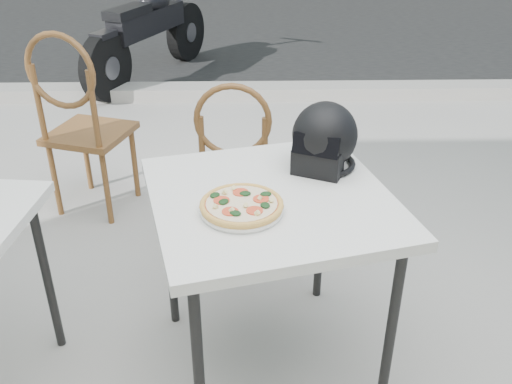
{
  "coord_description": "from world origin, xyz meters",
  "views": [
    {
      "loc": [
        -0.23,
        -2.05,
        1.82
      ],
      "look_at": [
        -0.19,
        -0.33,
        0.86
      ],
      "focal_mm": 40.0,
      "sensor_mm": 36.0,
      "label": 1
    }
  ],
  "objects_px": {
    "cafe_table_main": "(271,212)",
    "motorcycle": "(149,34)",
    "cafe_chair_side": "(79,116)",
    "cafe_chair_main": "(235,161)",
    "helmet": "(324,140)",
    "plate": "(242,210)",
    "pizza": "(242,204)"
  },
  "relations": [
    {
      "from": "plate",
      "to": "motorcycle",
      "type": "distance_m",
      "value": 4.12
    },
    {
      "from": "cafe_table_main",
      "to": "pizza",
      "type": "relative_size",
      "value": 3.17
    },
    {
      "from": "cafe_chair_main",
      "to": "cafe_chair_side",
      "type": "height_order",
      "value": "cafe_chair_side"
    },
    {
      "from": "plate",
      "to": "helmet",
      "type": "height_order",
      "value": "helmet"
    },
    {
      "from": "cafe_chair_main",
      "to": "pizza",
      "type": "bearing_deg",
      "value": 96.47
    },
    {
      "from": "cafe_chair_main",
      "to": "cafe_chair_side",
      "type": "distance_m",
      "value": 1.0
    },
    {
      "from": "plate",
      "to": "pizza",
      "type": "distance_m",
      "value": 0.02
    },
    {
      "from": "pizza",
      "to": "cafe_chair_main",
      "type": "bearing_deg",
      "value": 92.31
    },
    {
      "from": "cafe_table_main",
      "to": "cafe_chair_side",
      "type": "bearing_deg",
      "value": 129.42
    },
    {
      "from": "plate",
      "to": "cafe_chair_main",
      "type": "height_order",
      "value": "cafe_chair_main"
    },
    {
      "from": "cafe_table_main",
      "to": "helmet",
      "type": "distance_m",
      "value": 0.36
    },
    {
      "from": "cafe_table_main",
      "to": "cafe_chair_main",
      "type": "xyz_separation_m",
      "value": [
        -0.14,
        0.8,
        -0.18
      ]
    },
    {
      "from": "plate",
      "to": "cafe_chair_side",
      "type": "distance_m",
      "value": 1.66
    },
    {
      "from": "cafe_table_main",
      "to": "cafe_chair_side",
      "type": "relative_size",
      "value": 0.92
    },
    {
      "from": "cafe_table_main",
      "to": "helmet",
      "type": "relative_size",
      "value": 2.99
    },
    {
      "from": "motorcycle",
      "to": "plate",
      "type": "bearing_deg",
      "value": -52.36
    },
    {
      "from": "pizza",
      "to": "cafe_chair_main",
      "type": "xyz_separation_m",
      "value": [
        -0.04,
        0.91,
        -0.29
      ]
    },
    {
      "from": "cafe_table_main",
      "to": "pizza",
      "type": "height_order",
      "value": "pizza"
    },
    {
      "from": "plate",
      "to": "cafe_chair_main",
      "type": "xyz_separation_m",
      "value": [
        -0.04,
        0.92,
        -0.26
      ]
    },
    {
      "from": "motorcycle",
      "to": "cafe_table_main",
      "type": "bearing_deg",
      "value": -50.51
    },
    {
      "from": "helmet",
      "to": "plate",
      "type": "bearing_deg",
      "value": -109.0
    },
    {
      "from": "helmet",
      "to": "cafe_chair_main",
      "type": "distance_m",
      "value": 0.77
    },
    {
      "from": "plate",
      "to": "motorcycle",
      "type": "height_order",
      "value": "motorcycle"
    },
    {
      "from": "cafe_table_main",
      "to": "motorcycle",
      "type": "bearing_deg",
      "value": 104.8
    },
    {
      "from": "cafe_table_main",
      "to": "pizza",
      "type": "bearing_deg",
      "value": -132.65
    },
    {
      "from": "cafe_chair_main",
      "to": "motorcycle",
      "type": "relative_size",
      "value": 0.52
    },
    {
      "from": "cafe_chair_main",
      "to": "motorcycle",
      "type": "distance_m",
      "value": 3.21
    },
    {
      "from": "cafe_table_main",
      "to": "motorcycle",
      "type": "distance_m",
      "value": 4.03
    },
    {
      "from": "cafe_table_main",
      "to": "cafe_chair_side",
      "type": "xyz_separation_m",
      "value": [
        -1.03,
        1.25,
        -0.11
      ]
    },
    {
      "from": "helmet",
      "to": "cafe_chair_main",
      "type": "xyz_separation_m",
      "value": [
        -0.36,
        0.57,
        -0.37
      ]
    },
    {
      "from": "motorcycle",
      "to": "helmet",
      "type": "bearing_deg",
      "value": -46.61
    },
    {
      "from": "cafe_chair_main",
      "to": "cafe_table_main",
      "type": "bearing_deg",
      "value": 104.31
    }
  ]
}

